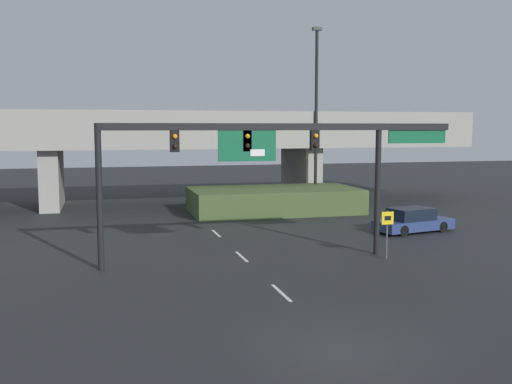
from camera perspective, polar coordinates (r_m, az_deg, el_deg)
The scene contains 8 objects.
ground_plane at distance 17.64m, azimuth 8.06°, elevation -14.40°, with size 160.00×160.00×0.00m, color black.
lane_markings at distance 31.98m, azimuth -2.71°, elevation -4.95°, with size 0.14×21.93×0.01m.
signal_gantry at distance 27.49m, azimuth 1.59°, elevation 4.12°, with size 16.85×0.44×6.36m.
speed_limit_sign at distance 28.74m, azimuth 12.38°, elevation -3.32°, with size 0.60×0.11×2.30m.
highway_light_pole_near at distance 46.82m, azimuth 5.75°, elevation 7.48°, with size 0.70×0.36×13.74m.
overpass_bridge at distance 48.66m, azimuth -7.02°, elevation 5.04°, with size 47.44×8.58×7.40m.
grass_embankment at distance 43.62m, azimuth 1.74°, elevation -0.79°, with size 12.08×6.28×1.75m.
parked_sedan_near_right at distance 36.60m, azimuth 14.70°, elevation -2.67°, with size 5.05×2.85×1.44m.
Camera 1 is at (-6.44, -15.21, 6.19)m, focal length 42.00 mm.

